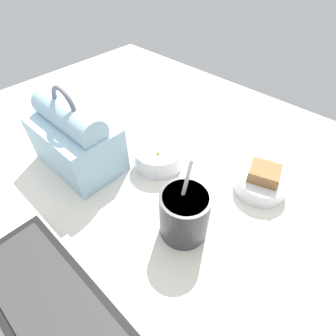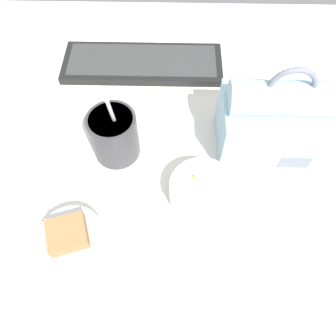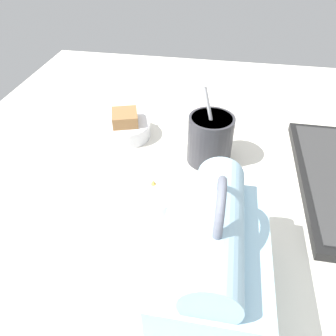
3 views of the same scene
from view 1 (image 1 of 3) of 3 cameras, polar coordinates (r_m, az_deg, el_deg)
name	(u,v)px [view 1 (image 1 of 3)]	position (r cm, az deg, el deg)	size (l,w,h in cm)	color
desk_surface	(152,187)	(61.15, -3.55, -4.19)	(140.00, 110.00, 2.00)	silver
keyboard	(59,316)	(48.67, -22.64, -27.52)	(38.24, 13.22, 2.10)	black
lunch_bag	(75,139)	(64.06, -19.52, 6.03)	(20.95, 13.48, 20.52)	#9EC6DB
soup_cup	(184,213)	(48.73, 3.58, -9.84)	(9.25, 9.25, 17.18)	#333338
bento_bowl_sandwich	(261,181)	(61.23, 19.63, -2.78)	(11.36, 11.36, 6.35)	silver
bento_bowl_snacks	(159,155)	(63.40, -2.06, 2.75)	(11.94, 11.94, 5.89)	silver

